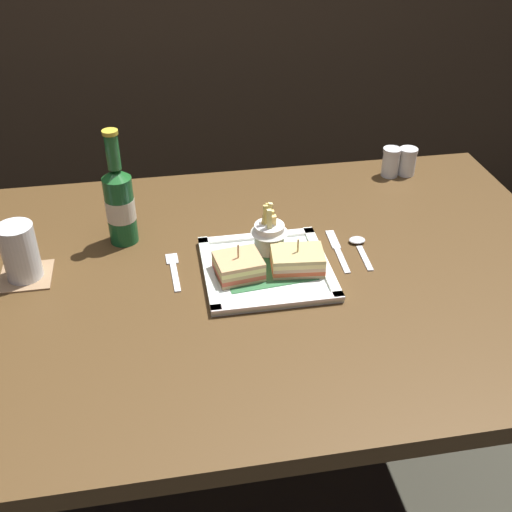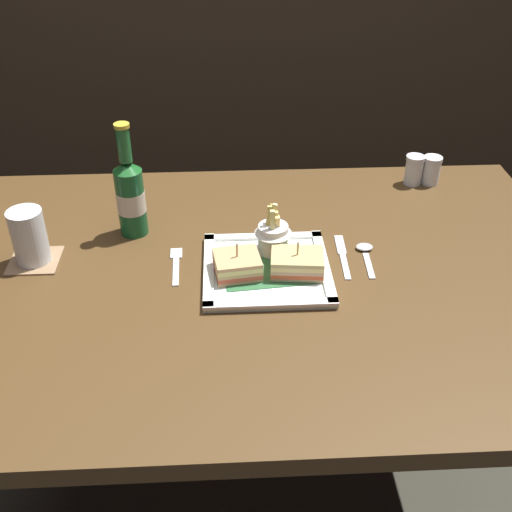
{
  "view_description": "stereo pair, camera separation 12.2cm",
  "coord_description": "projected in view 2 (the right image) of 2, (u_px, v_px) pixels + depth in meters",
  "views": [
    {
      "loc": [
        -0.15,
        -1.0,
        1.49
      ],
      "look_at": [
        0.02,
        -0.0,
        0.8
      ],
      "focal_mm": 44.07,
      "sensor_mm": 36.0,
      "label": 1
    },
    {
      "loc": [
        -0.03,
        -1.01,
        1.49
      ],
      "look_at": [
        0.02,
        -0.0,
        0.8
      ],
      "focal_mm": 44.07,
      "sensor_mm": 36.0,
      "label": 2
    }
  ],
  "objects": [
    {
      "name": "ground_plane",
      "position": [
        248.0,
        505.0,
        1.67
      ],
      "size": [
        6.0,
        6.0,
        0.0
      ],
      "primitive_type": "plane",
      "color": "#343328"
    },
    {
      "name": "dining_table",
      "position": [
        246.0,
        313.0,
        1.3
      ],
      "size": [
        1.37,
        0.9,
        0.76
      ],
      "color": "#4A331A",
      "rests_on": "ground_plane"
    },
    {
      "name": "square_plate",
      "position": [
        267.0,
        270.0,
        1.24
      ],
      "size": [
        0.25,
        0.25,
        0.02
      ],
      "color": "white",
      "rests_on": "dining_table"
    },
    {
      "name": "sandwich_half_left",
      "position": [
        237.0,
        265.0,
        1.21
      ],
      "size": [
        0.1,
        0.09,
        0.07
      ],
      "color": "tan",
      "rests_on": "square_plate"
    },
    {
      "name": "sandwich_half_right",
      "position": [
        297.0,
        263.0,
        1.22
      ],
      "size": [
        0.11,
        0.08,
        0.07
      ],
      "color": "tan",
      "rests_on": "square_plate"
    },
    {
      "name": "fries_cup",
      "position": [
        273.0,
        233.0,
        1.26
      ],
      "size": [
        0.08,
        0.08,
        0.11
      ],
      "color": "white",
      "rests_on": "square_plate"
    },
    {
      "name": "beer_bottle",
      "position": [
        130.0,
        195.0,
        1.32
      ],
      "size": [
        0.06,
        0.06,
        0.25
      ],
      "color": "#15552A",
      "rests_on": "dining_table"
    },
    {
      "name": "drink_coaster",
      "position": [
        35.0,
        261.0,
        1.28
      ],
      "size": [
        0.1,
        0.1,
        0.0
      ],
      "primitive_type": "cube",
      "color": "#937250",
      "rests_on": "dining_table"
    },
    {
      "name": "water_glass",
      "position": [
        30.0,
        240.0,
        1.25
      ],
      "size": [
        0.07,
        0.07,
        0.11
      ],
      "color": "silver",
      "rests_on": "dining_table"
    },
    {
      "name": "fork",
      "position": [
        176.0,
        264.0,
        1.27
      ],
      "size": [
        0.03,
        0.13,
        0.0
      ],
      "color": "silver",
      "rests_on": "dining_table"
    },
    {
      "name": "knife",
      "position": [
        342.0,
        255.0,
        1.3
      ],
      "size": [
        0.02,
        0.16,
        0.0
      ],
      "color": "silver",
      "rests_on": "dining_table"
    },
    {
      "name": "spoon",
      "position": [
        365.0,
        251.0,
        1.3
      ],
      "size": [
        0.04,
        0.12,
        0.01
      ],
      "color": "silver",
      "rests_on": "dining_table"
    },
    {
      "name": "salt_shaker",
      "position": [
        413.0,
        172.0,
        1.54
      ],
      "size": [
        0.05,
        0.05,
        0.07
      ],
      "color": "silver",
      "rests_on": "dining_table"
    },
    {
      "name": "pepper_shaker",
      "position": [
        431.0,
        172.0,
        1.54
      ],
      "size": [
        0.05,
        0.05,
        0.07
      ],
      "color": "silver",
      "rests_on": "dining_table"
    }
  ]
}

